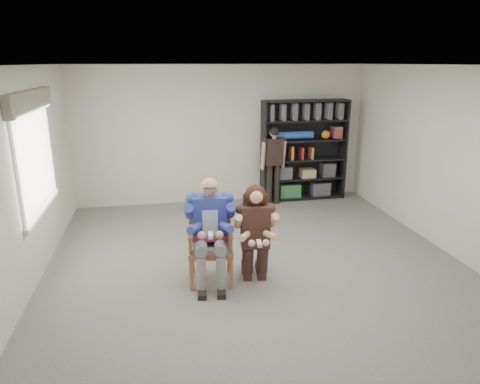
{
  "coord_description": "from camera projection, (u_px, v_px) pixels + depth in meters",
  "views": [
    {
      "loc": [
        -1.33,
        -5.15,
        2.83
      ],
      "look_at": [
        -0.2,
        0.6,
        1.05
      ],
      "focal_mm": 32.0,
      "sensor_mm": 36.0,
      "label": 1
    }
  ],
  "objects": [
    {
      "name": "room_shell",
      "position": [
        264.0,
        178.0,
        5.5
      ],
      "size": [
        6.0,
        7.0,
        2.8
      ],
      "primitive_type": null,
      "color": "silver",
      "rests_on": "ground"
    },
    {
      "name": "floor",
      "position": [
        263.0,
        276.0,
        5.91
      ],
      "size": [
        6.0,
        7.0,
        0.01
      ],
      "primitive_type": "cube",
      "color": "#61605B",
      "rests_on": "ground"
    },
    {
      "name": "window_left",
      "position": [
        37.0,
        154.0,
        5.83
      ],
      "size": [
        0.16,
        2.0,
        1.75
      ],
      "primitive_type": null,
      "color": "white",
      "rests_on": "room_shell"
    },
    {
      "name": "armchair",
      "position": [
        211.0,
        243.0,
        5.64
      ],
      "size": [
        0.71,
        0.69,
        1.11
      ],
      "primitive_type": null,
      "rotation": [
        0.0,
        0.0,
        -0.11
      ],
      "color": "#995D38",
      "rests_on": "floor"
    },
    {
      "name": "seated_man",
      "position": [
        210.0,
        231.0,
        5.59
      ],
      "size": [
        0.71,
        0.93,
        1.44
      ],
      "primitive_type": null,
      "rotation": [
        0.0,
        0.0,
        -0.11
      ],
      "color": "navy",
      "rests_on": "floor"
    },
    {
      "name": "kneeling_woman",
      "position": [
        255.0,
        235.0,
        5.6
      ],
      "size": [
        0.65,
        0.94,
        1.32
      ],
      "primitive_type": null,
      "rotation": [
        0.0,
        0.0,
        -0.11
      ],
      "color": "#322219",
      "rests_on": "floor"
    },
    {
      "name": "bookshelf",
      "position": [
        304.0,
        151.0,
        8.99
      ],
      "size": [
        1.8,
        0.38,
        2.1
      ],
      "primitive_type": null,
      "color": "black",
      "rests_on": "floor"
    },
    {
      "name": "standing_man",
      "position": [
        273.0,
        166.0,
        8.71
      ],
      "size": [
        0.52,
        0.33,
        1.6
      ],
      "primitive_type": null,
      "rotation": [
        0.0,
        0.0,
        0.1
      ],
      "color": "black",
      "rests_on": "floor"
    }
  ]
}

